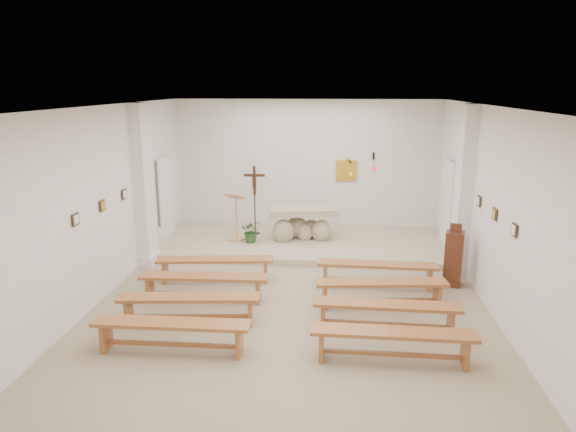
# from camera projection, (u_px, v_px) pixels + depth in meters

# --- Properties ---
(ground) EXTENTS (7.00, 10.00, 0.00)m
(ground) POSITION_uv_depth(u_px,v_px,m) (291.00, 304.00, 9.27)
(ground) COLOR tan
(ground) RESTS_ON ground
(wall_left) EXTENTS (0.02, 10.00, 3.50)m
(wall_left) POSITION_uv_depth(u_px,v_px,m) (96.00, 206.00, 9.14)
(wall_left) COLOR white
(wall_left) RESTS_ON ground
(wall_right) EXTENTS (0.02, 10.00, 3.50)m
(wall_right) POSITION_uv_depth(u_px,v_px,m) (500.00, 215.00, 8.54)
(wall_right) COLOR white
(wall_right) RESTS_ON ground
(wall_back) EXTENTS (7.00, 0.02, 3.50)m
(wall_back) POSITION_uv_depth(u_px,v_px,m) (307.00, 166.00, 13.65)
(wall_back) COLOR white
(wall_back) RESTS_ON ground
(ceiling) EXTENTS (7.00, 10.00, 0.02)m
(ceiling) POSITION_uv_depth(u_px,v_px,m) (291.00, 108.00, 8.41)
(ceiling) COLOR silver
(ceiling) RESTS_ON wall_back
(sanctuary_platform) EXTENTS (6.98, 3.00, 0.15)m
(sanctuary_platform) POSITION_uv_depth(u_px,v_px,m) (303.00, 243.00, 12.63)
(sanctuary_platform) COLOR #B7AB8D
(sanctuary_platform) RESTS_ON ground
(pilaster_left) EXTENTS (0.26, 0.55, 3.50)m
(pilaster_left) POSITION_uv_depth(u_px,v_px,m) (143.00, 185.00, 11.06)
(pilaster_left) COLOR white
(pilaster_left) RESTS_ON ground
(pilaster_right) EXTENTS (0.26, 0.55, 3.50)m
(pilaster_right) POSITION_uv_depth(u_px,v_px,m) (463.00, 191.00, 10.48)
(pilaster_right) COLOR white
(pilaster_right) RESTS_ON ground
(gold_wall_relief) EXTENTS (0.55, 0.04, 0.55)m
(gold_wall_relief) POSITION_uv_depth(u_px,v_px,m) (346.00, 171.00, 13.56)
(gold_wall_relief) COLOR yellow
(gold_wall_relief) RESTS_ON wall_back
(sanctuary_lamp) EXTENTS (0.11, 0.36, 0.44)m
(sanctuary_lamp) POSITION_uv_depth(u_px,v_px,m) (374.00, 167.00, 13.22)
(sanctuary_lamp) COLOR black
(sanctuary_lamp) RESTS_ON wall_back
(station_frame_left_front) EXTENTS (0.03, 0.20, 0.20)m
(station_frame_left_front) POSITION_uv_depth(u_px,v_px,m) (76.00, 219.00, 8.38)
(station_frame_left_front) COLOR #3B2B19
(station_frame_left_front) RESTS_ON wall_left
(station_frame_left_mid) EXTENTS (0.03, 0.20, 0.20)m
(station_frame_left_mid) POSITION_uv_depth(u_px,v_px,m) (102.00, 206.00, 9.34)
(station_frame_left_mid) COLOR #3B2B19
(station_frame_left_mid) RESTS_ON wall_left
(station_frame_left_rear) EXTENTS (0.03, 0.20, 0.20)m
(station_frame_left_rear) POSITION_uv_depth(u_px,v_px,m) (124.00, 194.00, 10.31)
(station_frame_left_rear) COLOR #3B2B19
(station_frame_left_rear) RESTS_ON wall_left
(station_frame_right_front) EXTENTS (0.03, 0.20, 0.20)m
(station_frame_right_front) POSITION_uv_depth(u_px,v_px,m) (514.00, 230.00, 7.77)
(station_frame_right_front) COLOR #3B2B19
(station_frame_right_front) RESTS_ON wall_right
(station_frame_right_mid) EXTENTS (0.03, 0.20, 0.20)m
(station_frame_right_mid) POSITION_uv_depth(u_px,v_px,m) (495.00, 214.00, 8.74)
(station_frame_right_mid) COLOR #3B2B19
(station_frame_right_mid) RESTS_ON wall_right
(station_frame_right_rear) EXTENTS (0.03, 0.20, 0.20)m
(station_frame_right_rear) POSITION_uv_depth(u_px,v_px,m) (479.00, 201.00, 9.70)
(station_frame_right_rear) COLOR #3B2B19
(station_frame_right_rear) RESTS_ON wall_right
(radiator_left) EXTENTS (0.10, 0.85, 0.52)m
(radiator_left) POSITION_uv_depth(u_px,v_px,m) (156.00, 241.00, 12.11)
(radiator_left) COLOR silver
(radiator_left) RESTS_ON ground
(radiator_right) EXTENTS (0.10, 0.85, 0.52)m
(radiator_right) POSITION_uv_depth(u_px,v_px,m) (453.00, 249.00, 11.51)
(radiator_right) COLOR silver
(radiator_right) RESTS_ON ground
(altar) EXTENTS (1.74, 0.89, 0.86)m
(altar) POSITION_uv_depth(u_px,v_px,m) (302.00, 226.00, 12.64)
(altar) COLOR #B8AC8C
(altar) RESTS_ON sanctuary_platform
(lectern) EXTENTS (0.51, 0.46, 1.20)m
(lectern) POSITION_uv_depth(u_px,v_px,m) (236.00, 216.00, 12.50)
(lectern) COLOR tan
(lectern) RESTS_ON sanctuary_platform
(crucifix_stand) EXTENTS (0.53, 0.23, 1.75)m
(crucifix_stand) POSITION_uv_depth(u_px,v_px,m) (255.00, 195.00, 12.91)
(crucifix_stand) COLOR #3E2413
(crucifix_stand) RESTS_ON sanctuary_platform
(potted_plant) EXTENTS (0.56, 0.50, 0.55)m
(potted_plant) POSITION_uv_depth(u_px,v_px,m) (252.00, 231.00, 12.39)
(potted_plant) COLOR #265220
(potted_plant) RESTS_ON sanctuary_platform
(donation_pedestal) EXTENTS (0.42, 0.42, 1.26)m
(donation_pedestal) POSITION_uv_depth(u_px,v_px,m) (453.00, 258.00, 10.05)
(donation_pedestal) COLOR #552C18
(donation_pedestal) RESTS_ON ground
(bench_left_front) EXTENTS (2.36, 0.62, 0.49)m
(bench_left_front) POSITION_uv_depth(u_px,v_px,m) (215.00, 264.00, 10.27)
(bench_left_front) COLOR #A76230
(bench_left_front) RESTS_ON ground
(bench_right_front) EXTENTS (2.34, 0.45, 0.49)m
(bench_right_front) POSITION_uv_depth(u_px,v_px,m) (377.00, 269.00, 10.00)
(bench_right_front) COLOR #A76230
(bench_right_front) RESTS_ON ground
(bench_left_second) EXTENTS (2.34, 0.44, 0.49)m
(bench_left_second) POSITION_uv_depth(u_px,v_px,m) (204.00, 282.00, 9.36)
(bench_left_second) COLOR #A76230
(bench_left_second) RESTS_ON ground
(bench_right_second) EXTENTS (2.35, 0.61, 0.49)m
(bench_right_second) POSITION_uv_depth(u_px,v_px,m) (381.00, 288.00, 9.08)
(bench_right_second) COLOR #A76230
(bench_right_second) RESTS_ON ground
(bench_left_third) EXTENTS (2.35, 0.60, 0.49)m
(bench_left_third) POSITION_uv_depth(u_px,v_px,m) (189.00, 303.00, 8.45)
(bench_left_third) COLOR #A76230
(bench_left_third) RESTS_ON ground
(bench_right_third) EXTENTS (2.34, 0.43, 0.49)m
(bench_right_third) POSITION_uv_depth(u_px,v_px,m) (386.00, 310.00, 8.17)
(bench_right_third) COLOR #A76230
(bench_right_third) RESTS_ON ground
(bench_left_fourth) EXTENTS (2.33, 0.39, 0.49)m
(bench_left_fourth) POSITION_uv_depth(u_px,v_px,m) (172.00, 329.00, 7.53)
(bench_left_fourth) COLOR #A76230
(bench_left_fourth) RESTS_ON ground
(bench_right_fourth) EXTENTS (2.33, 0.41, 0.49)m
(bench_right_fourth) POSITION_uv_depth(u_px,v_px,m) (393.00, 339.00, 7.25)
(bench_right_fourth) COLOR #A76230
(bench_right_fourth) RESTS_ON ground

